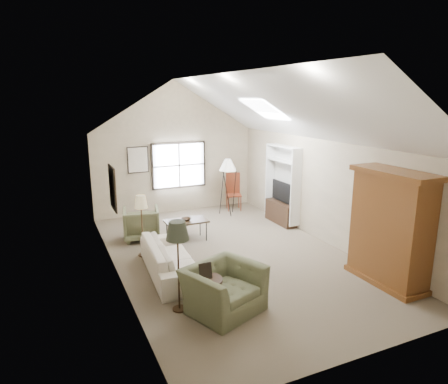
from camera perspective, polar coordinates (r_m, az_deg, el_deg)
name	(u,v)px	position (r m, az deg, el deg)	size (l,w,h in m)	color
room_shell	(232,112)	(8.44, 1.15, 11.42)	(5.01, 8.01, 4.00)	#6E5F4F
window	(179,165)	(12.33, -6.45, 3.82)	(1.72, 0.08, 1.42)	black
skylight	(265,109)	(9.84, 5.82, 11.74)	(0.80, 1.20, 0.52)	white
wall_art	(126,173)	(9.87, -13.78, 2.70)	(1.97, 3.71, 0.88)	black
armoire	(390,228)	(8.18, 22.69, -4.76)	(0.60, 1.50, 2.20)	brown
tv_alcove	(283,183)	(11.23, 8.36, 1.23)	(0.32, 1.30, 2.10)	white
media_console	(281,213)	(11.43, 8.13, -2.94)	(0.34, 1.18, 0.60)	#382316
tv_panel	(282,191)	(11.27, 8.24, 0.08)	(0.05, 0.90, 0.55)	black
sofa	(172,258)	(8.22, -7.51, -9.40)	(2.29, 0.89, 0.67)	beige
armchair_near	(224,289)	(6.85, -0.07, -13.70)	(1.19, 1.04, 0.78)	#656B4B
armchair_far	(141,223)	(10.27, -11.73, -4.42)	(0.86, 0.88, 0.80)	#666C4B
coffee_table	(187,231)	(10.01, -5.38, -5.50)	(1.03, 0.57, 0.53)	#332514
bowl	(186,219)	(9.91, -5.41, -3.90)	(0.25, 0.25, 0.06)	#352615
side_table	(206,295)	(6.90, -2.62, -14.45)	(0.57, 0.57, 0.57)	#3A2317
side_chair	(234,192)	(12.56, 1.41, 0.03)	(0.45, 0.45, 1.16)	maroon
tripod_lamp	(228,187)	(11.99, 0.54, 0.78)	(0.50, 0.50, 1.74)	white
dark_lamp	(178,266)	(6.72, -6.53, -10.46)	(0.38, 0.38, 1.60)	black
tan_lamp	(142,225)	(9.10, -11.63, -4.68)	(0.29, 0.29, 1.43)	tan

